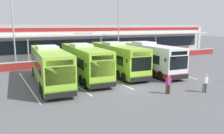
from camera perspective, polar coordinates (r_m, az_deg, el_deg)
name	(u,v)px	position (r m, az deg, el deg)	size (l,w,h in m)	color
ground_plane	(131,88)	(21.53, 4.80, -5.36)	(200.00, 200.00, 0.00)	#56565B
terminal_building	(55,40)	(45.74, -14.09, 6.53)	(70.00, 13.00, 6.00)	#B7B7B2
red_barrier_wall	(78,62)	(34.19, -8.64, 1.38)	(60.00, 0.40, 1.10)	maroon
coach_bus_leftmost	(49,66)	(23.63, -15.47, 0.15)	(3.84, 12.33, 3.78)	#8CC633
coach_bus_left_centre	(84,62)	(25.77, -7.09, 1.27)	(3.84, 12.33, 3.78)	#8CC633
coach_bus_centre	(117,59)	(28.03, 1.15, 2.08)	(3.84, 12.33, 3.78)	#8CC633
coach_bus_right_centre	(147,58)	(29.14, 8.89, 2.27)	(3.84, 12.33, 3.78)	silver
bay_stripe_far_west	(27,85)	(24.19, -20.51, -4.23)	(0.14, 13.00, 0.01)	silver
bay_stripe_west	(68,80)	(25.07, -10.97, -3.25)	(0.14, 13.00, 0.01)	silver
bay_stripe_mid_west	(103,76)	(26.59, -2.31, -2.29)	(0.14, 13.00, 0.01)	silver
bay_stripe_centre	(133,73)	(28.65, 5.24, -1.40)	(0.14, 13.00, 0.01)	silver
bay_stripe_mid_east	(159,70)	(31.14, 11.69, -0.63)	(0.14, 13.00, 0.01)	silver
pedestrian_in_dark_coat	(168,84)	(20.14, 13.99, -4.17)	(0.54, 0.32, 1.62)	#4C4238
pedestrian_near_bin	(205,83)	(21.61, 22.44, -3.67)	(0.53, 0.31, 1.62)	slate
lamp_post_west	(13,22)	(33.99, -23.70, 10.29)	(3.24, 0.28, 11.00)	#9E9EA3
lamp_post_centre	(118,23)	(39.74, 1.61, 11.03)	(3.24, 0.28, 11.00)	#9E9EA3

